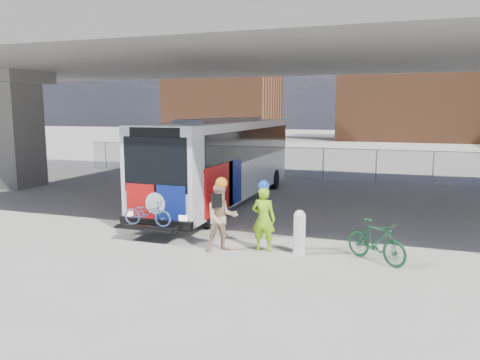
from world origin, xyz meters
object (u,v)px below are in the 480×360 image
at_px(cyclist_hivis, 264,217).
at_px(bike_parked, 376,241).
at_px(cyclist_tan, 222,217).
at_px(bollard, 299,231).
at_px(bus, 224,155).

bearing_deg(cyclist_hivis, bike_parked, 177.71).
bearing_deg(cyclist_tan, bollard, -24.12).
height_order(bus, bollard, bus).
bearing_deg(bollard, cyclist_tan, -168.20).
xyz_separation_m(cyclist_tan, bike_parked, (4.26, 0.45, -0.45)).
bearing_deg(cyclist_tan, cyclist_hivis, -13.83).
bearing_deg(bus, bollard, -53.35).
bearing_deg(cyclist_hivis, cyclist_tan, 19.81).
bearing_deg(bus, cyclist_tan, -69.52).
bearing_deg(cyclist_tan, bus, 74.56).
xyz_separation_m(bollard, cyclist_tan, (-2.18, -0.45, 0.34)).
xyz_separation_m(bus, cyclist_tan, (2.54, -6.79, -1.09)).
relative_size(cyclist_tan, bike_parked, 1.14).
bearing_deg(bike_parked, cyclist_tan, 130.56).
height_order(bollard, bike_parked, bollard).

